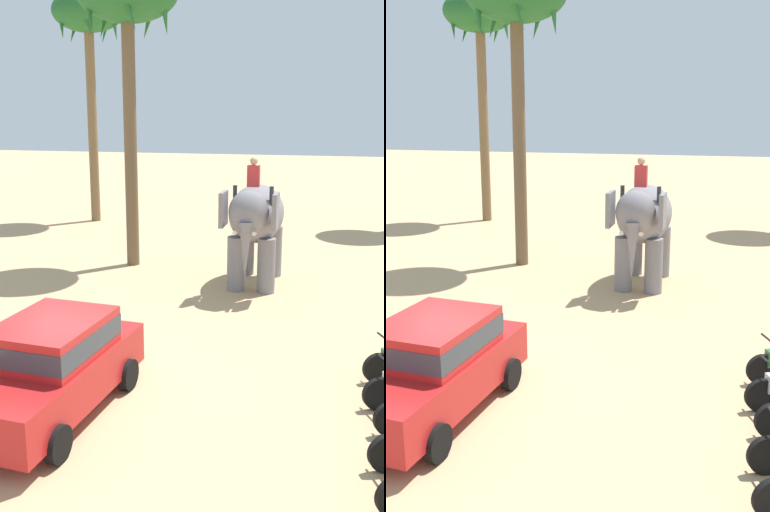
% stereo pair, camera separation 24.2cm
% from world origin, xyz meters
% --- Properties ---
extents(ground_plane, '(120.00, 120.00, 0.00)m').
position_xyz_m(ground_plane, '(0.00, 0.00, 0.00)').
color(ground_plane, tan).
extents(car_sedan_foreground, '(2.12, 4.22, 1.70)m').
position_xyz_m(car_sedan_foreground, '(-0.13, -0.75, 0.93)').
color(car_sedan_foreground, red).
rests_on(car_sedan_foreground, ground).
extents(elephant_with_mahout, '(1.61, 3.86, 3.88)m').
position_xyz_m(elephant_with_mahout, '(2.13, 7.89, 1.99)').
color(elephant_with_mahout, slate).
rests_on(elephant_with_mahout, ground).
extents(palm_tree_behind_elephant, '(3.20, 3.20, 9.57)m').
position_xyz_m(palm_tree_behind_elephant, '(-2.23, 9.34, 8.33)').
color(palm_tree_behind_elephant, brown).
rests_on(palm_tree_behind_elephant, ground).
extents(palm_tree_left_of_road, '(3.20, 3.20, 10.26)m').
position_xyz_m(palm_tree_left_of_road, '(-6.70, 16.71, 8.95)').
color(palm_tree_left_of_road, brown).
rests_on(palm_tree_left_of_road, ground).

